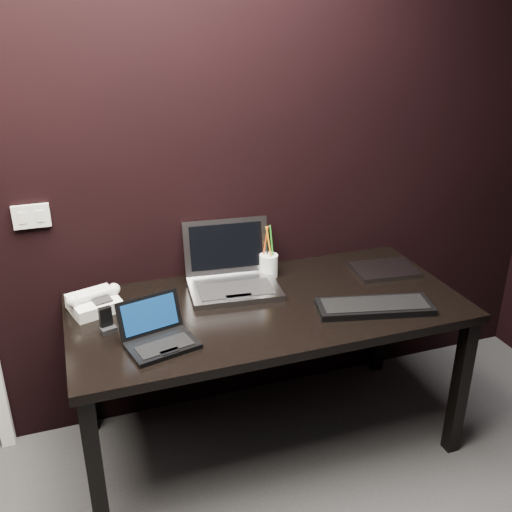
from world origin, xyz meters
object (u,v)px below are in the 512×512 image
object	(u,v)px
desk	(268,319)
silver_laptop	(232,277)
netbook	(159,336)
closed_laptop	(384,270)
mobile_phone	(107,322)
pen_cup	(269,264)
ext_keyboard	(375,306)
desk_phone	(94,302)

from	to	relation	value
desk	silver_laptop	distance (m)	0.26
netbook	closed_laptop	bearing A→B (deg)	14.06
silver_laptop	desk	bearing A→B (deg)	-64.14
netbook	silver_laptop	world-z (taller)	silver_laptop
netbook	mobile_phone	size ratio (longest dim) A/B	2.91
netbook	pen_cup	distance (m)	0.74
ext_keyboard	mobile_phone	size ratio (longest dim) A/B	5.01
desk	desk_phone	world-z (taller)	desk_phone
desk	ext_keyboard	size ratio (longest dim) A/B	3.30
silver_laptop	desk_phone	size ratio (longest dim) A/B	1.82
ext_keyboard	mobile_phone	distance (m)	1.11
closed_laptop	desk_phone	size ratio (longest dim) A/B	1.33
desk_phone	pen_cup	size ratio (longest dim) A/B	0.93
closed_laptop	mobile_phone	distance (m)	1.34
netbook	ext_keyboard	distance (m)	0.92
desk	closed_laptop	xyz separation A→B (m)	(0.65, 0.12, 0.09)
silver_laptop	mobile_phone	xyz separation A→B (m)	(-0.58, -0.21, -0.01)
silver_laptop	closed_laptop	world-z (taller)	silver_laptop
ext_keyboard	pen_cup	size ratio (longest dim) A/B	2.01
netbook	closed_laptop	world-z (taller)	netbook
netbook	ext_keyboard	world-z (taller)	netbook
desk	silver_laptop	xyz separation A→B (m)	(-0.10, 0.21, 0.13)
silver_laptop	ext_keyboard	world-z (taller)	silver_laptop
closed_laptop	desk_phone	world-z (taller)	desk_phone
ext_keyboard	pen_cup	distance (m)	0.56
pen_cup	desk	bearing A→B (deg)	-110.75
closed_laptop	mobile_phone	xyz separation A→B (m)	(-1.34, -0.13, 0.03)
desk_phone	mobile_phone	xyz separation A→B (m)	(0.03, -0.18, -0.00)
desk	netbook	world-z (taller)	netbook
mobile_phone	desk_phone	bearing A→B (deg)	100.54
ext_keyboard	pen_cup	world-z (taller)	pen_cup
desk_phone	pen_cup	bearing A→B (deg)	5.85
netbook	pen_cup	bearing A→B (deg)	35.38
closed_laptop	pen_cup	size ratio (longest dim) A/B	1.24
netbook	mobile_phone	distance (m)	0.24
silver_laptop	pen_cup	size ratio (longest dim) A/B	1.70
closed_laptop	mobile_phone	world-z (taller)	mobile_phone
ext_keyboard	silver_laptop	bearing A→B (deg)	141.72
closed_laptop	desk_phone	bearing A→B (deg)	177.65
desk_phone	mobile_phone	bearing A→B (deg)	-79.46
desk	closed_laptop	size ratio (longest dim) A/B	5.35
netbook	pen_cup	xyz separation A→B (m)	(0.61, 0.43, 0.03)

